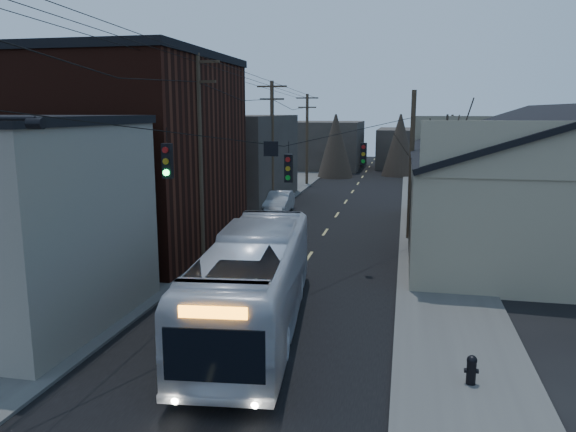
% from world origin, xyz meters
% --- Properties ---
extents(road_surface, '(9.00, 110.00, 0.02)m').
position_xyz_m(road_surface, '(0.00, 30.00, 0.01)').
color(road_surface, black).
rests_on(road_surface, ground).
extents(sidewalk_left, '(4.00, 110.00, 0.12)m').
position_xyz_m(sidewalk_left, '(-6.50, 30.00, 0.06)').
color(sidewalk_left, '#474744').
rests_on(sidewalk_left, ground).
extents(sidewalk_right, '(4.00, 110.00, 0.12)m').
position_xyz_m(sidewalk_right, '(6.50, 30.00, 0.06)').
color(sidewalk_right, '#474744').
rests_on(sidewalk_right, ground).
extents(building_brick, '(10.00, 12.00, 10.00)m').
position_xyz_m(building_brick, '(-10.00, 20.00, 5.00)').
color(building_brick, black).
rests_on(building_brick, ground).
extents(building_left_far, '(9.00, 14.00, 7.00)m').
position_xyz_m(building_left_far, '(-9.50, 36.00, 3.50)').
color(building_left_far, '#332D28').
rests_on(building_left_far, ground).
extents(warehouse, '(16.16, 20.60, 7.73)m').
position_xyz_m(warehouse, '(13.00, 25.00, 2.70)').
color(warehouse, gray).
rests_on(warehouse, ground).
extents(building_far_left, '(10.00, 12.00, 6.00)m').
position_xyz_m(building_far_left, '(-6.00, 65.00, 3.00)').
color(building_far_left, '#332D28').
rests_on(building_far_left, ground).
extents(building_far_right, '(12.00, 14.00, 5.00)m').
position_xyz_m(building_far_right, '(7.00, 70.00, 2.50)').
color(building_far_right, '#332D28').
rests_on(building_far_right, ground).
extents(bare_tree, '(0.40, 0.40, 7.20)m').
position_xyz_m(bare_tree, '(6.50, 20.00, 3.60)').
color(bare_tree, black).
rests_on(bare_tree, ground).
extents(utility_lines, '(11.24, 45.28, 10.50)m').
position_xyz_m(utility_lines, '(-3.11, 24.14, 4.95)').
color(utility_lines, '#382B1E').
rests_on(utility_lines, ground).
extents(bus, '(4.07, 12.26, 3.35)m').
position_xyz_m(bus, '(-0.19, 10.09, 1.67)').
color(bus, silver).
rests_on(bus, ground).
extents(parked_car, '(1.88, 4.83, 1.57)m').
position_xyz_m(parked_car, '(-4.29, 32.04, 0.78)').
color(parked_car, '#A5A8AD').
rests_on(parked_car, ground).
extents(fire_hydrant, '(0.38, 0.28, 0.81)m').
position_xyz_m(fire_hydrant, '(6.60, 7.26, 0.55)').
color(fire_hydrant, black).
rests_on(fire_hydrant, sidewalk_right).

